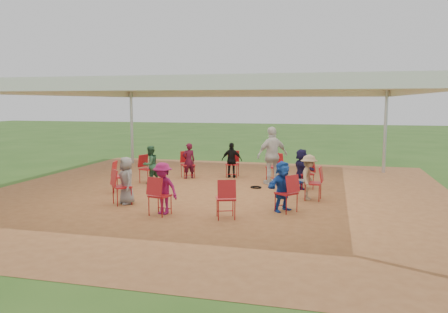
% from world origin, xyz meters
% --- Properties ---
extents(ground, '(80.00, 80.00, 0.00)m').
position_xyz_m(ground, '(0.00, 0.00, 0.00)').
color(ground, '#2C5119').
rests_on(ground, ground).
extents(dirt_patch, '(13.00, 13.00, 0.00)m').
position_xyz_m(dirt_patch, '(0.00, 0.00, 0.01)').
color(dirt_patch, brown).
rests_on(dirt_patch, ground).
extents(tent, '(10.33, 10.33, 3.00)m').
position_xyz_m(tent, '(0.00, 0.00, 2.37)').
color(tent, '#B2B2B7').
rests_on(tent, ground).
extents(chair_0, '(0.47, 0.46, 0.90)m').
position_xyz_m(chair_0, '(2.70, -0.23, 0.45)').
color(chair_0, '#A7171C').
rests_on(chair_0, ground).
extents(chair_1, '(0.59, 0.58, 0.90)m').
position_xyz_m(chair_1, '(2.40, 1.26, 0.45)').
color(chair_1, '#A7171C').
rests_on(chair_1, ground).
extents(chair_2, '(0.58, 0.59, 0.90)m').
position_xyz_m(chair_2, '(1.33, 2.36, 0.45)').
color(chair_2, '#A7171C').
rests_on(chair_2, ground).
extents(chair_3, '(0.44, 0.46, 0.90)m').
position_xyz_m(chair_3, '(-0.15, 2.71, 0.45)').
color(chair_3, '#A7171C').
rests_on(chair_3, ground).
extents(chair_4, '(0.60, 0.60, 0.90)m').
position_xyz_m(chair_4, '(-1.59, 2.19, 0.45)').
color(chair_4, '#A7171C').
rests_on(chair_4, ground).
extents(chair_5, '(0.56, 0.55, 0.90)m').
position_xyz_m(chair_5, '(-2.52, 0.99, 0.45)').
color(chair_5, '#A7171C').
rests_on(chair_5, ground).
extents(chair_6, '(0.51, 0.50, 0.90)m').
position_xyz_m(chair_6, '(-2.66, -0.54, 0.45)').
color(chair_6, '#A7171C').
rests_on(chair_6, ground).
extents(chair_7, '(0.61, 0.61, 0.90)m').
position_xyz_m(chair_7, '(-1.95, -1.89, 0.45)').
color(chair_7, '#A7171C').
rests_on(chair_7, ground).
extents(chair_8, '(0.51, 0.52, 0.90)m').
position_xyz_m(chair_8, '(-0.62, -2.64, 0.45)').
color(chair_8, '#A7171C').
rests_on(chair_8, ground).
extents(chair_9, '(0.54, 0.56, 0.90)m').
position_xyz_m(chair_9, '(0.91, -2.55, 0.45)').
color(chair_9, '#A7171C').
rests_on(chair_9, ground).
extents(chair_10, '(0.60, 0.60, 0.90)m').
position_xyz_m(chair_10, '(2.15, -1.66, 0.45)').
color(chair_10, '#A7171C').
rests_on(chair_10, ground).
extents(person_seated_0, '(0.45, 0.80, 1.20)m').
position_xyz_m(person_seated_0, '(2.58, -0.22, 0.60)').
color(person_seated_0, '#99815E').
rests_on(person_seated_0, ground).
extents(person_seated_1, '(0.88, 1.18, 1.20)m').
position_xyz_m(person_seated_1, '(2.29, 1.21, 0.60)').
color(person_seated_1, '#18153D').
rests_on(person_seated_1, ground).
extents(person_seated_2, '(0.72, 0.40, 1.20)m').
position_xyz_m(person_seated_2, '(-0.15, 2.59, 0.60)').
color(person_seated_2, black).
rests_on(person_seated_2, ground).
extents(person_seated_3, '(0.52, 0.49, 1.20)m').
position_xyz_m(person_seated_3, '(-1.52, 2.10, 0.60)').
color(person_seated_3, '#430C1F').
rests_on(person_seated_3, ground).
extents(person_seated_4, '(0.52, 0.66, 1.20)m').
position_xyz_m(person_seated_4, '(-2.41, 0.94, 0.60)').
color(person_seated_4, '#265236').
rests_on(person_seated_4, ground).
extents(person_seated_5, '(0.64, 0.65, 1.20)m').
position_xyz_m(person_seated_5, '(-1.86, -1.80, 0.60)').
color(person_seated_5, slate).
rests_on(person_seated_5, ground).
extents(person_seated_6, '(0.84, 0.55, 1.20)m').
position_xyz_m(person_seated_6, '(-0.59, -2.52, 0.60)').
color(person_seated_6, '#86134E').
rests_on(person_seated_6, ground).
extents(person_seated_7, '(1.01, 1.13, 1.20)m').
position_xyz_m(person_seated_7, '(2.05, -1.58, 0.60)').
color(person_seated_7, '#1743A5').
rests_on(person_seated_7, ground).
extents(standing_person, '(1.17, 1.09, 1.81)m').
position_xyz_m(standing_person, '(1.35, 1.75, 0.91)').
color(standing_person, silver).
rests_on(standing_person, ground).
extents(cable_coil, '(0.39, 0.39, 0.03)m').
position_xyz_m(cable_coil, '(0.98, 1.01, 0.02)').
color(cable_coil, black).
rests_on(cable_coil, ground).
extents(laptop, '(0.31, 0.37, 0.24)m').
position_xyz_m(laptop, '(2.42, -0.21, 0.58)').
color(laptop, '#B7B7BC').
rests_on(laptop, ground).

